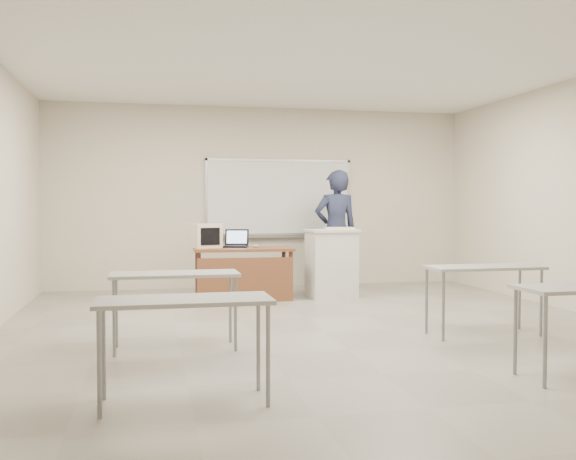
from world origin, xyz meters
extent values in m
cube|color=gray|center=(0.00, 0.00, -0.01)|extent=(7.00, 8.00, 0.01)
cube|color=white|center=(0.30, 3.97, 1.50)|extent=(2.40, 0.03, 1.20)
cube|color=#B7BABC|center=(0.30, 3.97, 2.12)|extent=(2.48, 0.04, 0.04)
cube|color=#B7BABC|center=(0.30, 3.97, 0.88)|extent=(2.48, 0.04, 0.04)
cube|color=#B7BABC|center=(-0.92, 3.97, 1.50)|extent=(0.04, 0.04, 1.28)
cube|color=#B7BABC|center=(1.52, 3.97, 1.50)|extent=(0.04, 0.04, 1.28)
cube|color=#B7BABC|center=(0.30, 3.92, 0.84)|extent=(2.16, 0.07, 0.02)
cube|color=gray|center=(-1.60, -0.50, 0.71)|extent=(1.20, 0.50, 0.03)
cylinder|color=slate|center=(-2.15, -0.70, 0.35)|extent=(0.03, 0.03, 0.70)
cylinder|color=slate|center=(-1.05, -0.70, 0.35)|extent=(0.03, 0.03, 0.70)
cylinder|color=slate|center=(-2.15, -0.30, 0.35)|extent=(0.03, 0.03, 0.70)
cylinder|color=slate|center=(-1.05, -0.30, 0.35)|extent=(0.03, 0.03, 0.70)
cube|color=gray|center=(1.60, -0.50, 0.71)|extent=(1.20, 0.50, 0.03)
cylinder|color=slate|center=(1.05, -0.70, 0.35)|extent=(0.03, 0.03, 0.70)
cylinder|color=slate|center=(2.15, -0.70, 0.35)|extent=(0.03, 0.03, 0.70)
cylinder|color=slate|center=(1.05, -0.30, 0.35)|extent=(0.03, 0.03, 0.70)
cylinder|color=slate|center=(2.15, -0.30, 0.35)|extent=(0.03, 0.03, 0.70)
cube|color=gray|center=(-1.60, -2.20, 0.71)|extent=(1.20, 0.50, 0.03)
cylinder|color=slate|center=(-2.15, -2.40, 0.35)|extent=(0.03, 0.03, 0.70)
cylinder|color=slate|center=(-1.05, -2.40, 0.35)|extent=(0.03, 0.03, 0.70)
cylinder|color=slate|center=(-2.15, -2.00, 0.35)|extent=(0.03, 0.03, 0.70)
cylinder|color=slate|center=(-1.05, -2.00, 0.35)|extent=(0.03, 0.03, 0.70)
cylinder|color=slate|center=(1.05, -2.40, 0.35)|extent=(0.03, 0.03, 0.70)
cylinder|color=slate|center=(1.05, -2.00, 0.35)|extent=(0.03, 0.03, 0.70)
cube|color=brown|center=(-0.51, 2.60, 0.73)|extent=(1.42, 0.71, 0.04)
cube|color=brown|center=(-0.51, 2.26, 0.32)|extent=(1.35, 0.03, 0.63)
cylinder|color=#442118|center=(-1.16, 2.30, 0.35)|extent=(0.06, 0.06, 0.71)
cylinder|color=#442118|center=(0.14, 2.30, 0.35)|extent=(0.06, 0.06, 0.71)
cylinder|color=#442118|center=(-1.16, 2.90, 0.35)|extent=(0.06, 0.06, 0.71)
cylinder|color=#442118|center=(0.14, 2.90, 0.35)|extent=(0.06, 0.06, 0.71)
cube|color=silver|center=(0.80, 2.50, 0.49)|extent=(0.68, 0.49, 0.97)
cube|color=silver|center=(0.80, 2.50, 0.99)|extent=(0.72, 0.53, 0.04)
cube|color=beige|center=(-1.06, 2.75, 0.92)|extent=(0.36, 0.38, 0.35)
cube|color=beige|center=(-1.06, 2.54, 0.92)|extent=(0.38, 0.04, 0.36)
cube|color=black|center=(-1.06, 2.52, 0.92)|extent=(0.29, 0.01, 0.25)
cube|color=black|center=(-0.61, 2.70, 0.76)|extent=(0.35, 0.26, 0.02)
cube|color=black|center=(-0.61, 2.69, 0.77)|extent=(0.29, 0.15, 0.01)
cube|color=black|center=(-0.61, 2.86, 0.89)|extent=(0.35, 0.08, 0.24)
cube|color=#9AB6EF|center=(-0.61, 2.85, 0.89)|extent=(0.30, 0.05, 0.19)
ellipsoid|color=#9FA2A7|center=(-0.31, 2.65, 0.77)|extent=(0.10, 0.07, 0.04)
cube|color=beige|center=(0.95, 2.58, 1.02)|extent=(0.46, 0.18, 0.02)
imported|color=black|center=(1.07, 3.18, 0.96)|extent=(0.73, 0.50, 1.92)
camera|label=1|loc=(-1.82, -6.63, 1.37)|focal=40.00mm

